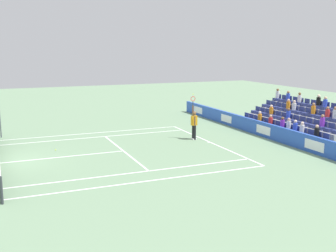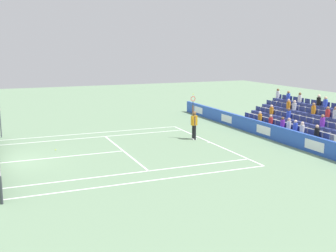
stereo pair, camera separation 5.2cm
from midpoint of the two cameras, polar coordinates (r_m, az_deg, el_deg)
ground_plane at (r=22.32m, az=-22.12°, el=-4.76°), size 80.00×80.00×0.00m
line_baseline at (r=25.25m, az=5.92°, el=-2.25°), size 10.97×0.10×0.01m
line_service at (r=23.19m, az=-6.12°, el=-3.43°), size 8.23×0.10×0.01m
line_centre_service at (r=22.54m, az=-13.96°, el=-4.11°), size 0.10×6.40×0.01m
line_singles_sideline_left at (r=26.96m, az=-9.54°, el=-1.50°), size 0.10×11.89×0.01m
line_singles_sideline_right at (r=19.28m, az=-3.91°, el=-6.35°), size 0.10×11.89×0.01m
line_doubles_sideline_left at (r=28.27m, az=-10.18°, el=-0.95°), size 0.10×11.89×0.01m
line_doubles_sideline_right at (r=18.05m, az=-2.50°, el=-7.54°), size 0.10×11.89×0.01m
line_centre_mark at (r=25.20m, az=5.72°, el=-2.27°), size 0.10×0.20×0.01m
sponsor_barrier at (r=27.22m, az=13.25°, el=-0.52°), size 23.09×0.22×0.95m
tennis_player at (r=25.79m, az=3.67°, el=0.31°), size 0.53×0.37×2.85m
stadium_stand at (r=28.96m, az=18.01°, el=0.36°), size 8.68×3.80×2.61m
loose_tennis_ball at (r=24.01m, az=-15.19°, el=-3.19°), size 0.07×0.07×0.07m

